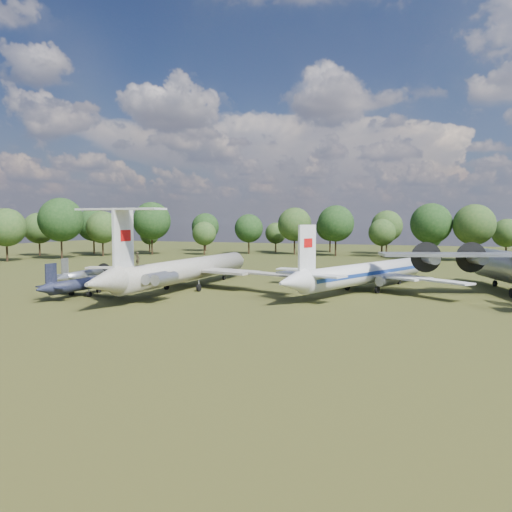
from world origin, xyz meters
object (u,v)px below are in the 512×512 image
at_px(il62_airliner, 188,274).
at_px(small_prop_northwest, 83,277).
at_px(small_prop_west, 82,287).
at_px(tu104_jet, 365,277).
at_px(person_on_il62, 138,259).

height_order(il62_airliner, small_prop_northwest, il62_airliner).
bearing_deg(small_prop_west, il62_airliner, 50.75).
height_order(il62_airliner, small_prop_west, il62_airliner).
relative_size(tu104_jet, small_prop_west, 2.48).
bearing_deg(small_prop_west, tu104_jet, 30.42).
relative_size(il62_airliner, tu104_jet, 1.13).
xyz_separation_m(il62_airliner, person_on_il62, (-0.19, -12.73, 3.13)).
height_order(il62_airliner, person_on_il62, person_on_il62).
bearing_deg(tu104_jet, small_prop_northwest, -147.45).
xyz_separation_m(small_prop_west, small_prop_northwest, (-8.07, 9.85, -0.06)).
xyz_separation_m(small_prop_west, person_on_il62, (9.98, -1.50, 4.20)).
height_order(tu104_jet, small_prop_west, tu104_jet).
height_order(small_prop_west, person_on_il62, person_on_il62).
xyz_separation_m(tu104_jet, person_on_il62, (-25.13, -19.77, 3.36)).
relative_size(small_prop_northwest, person_on_il62, 9.03).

